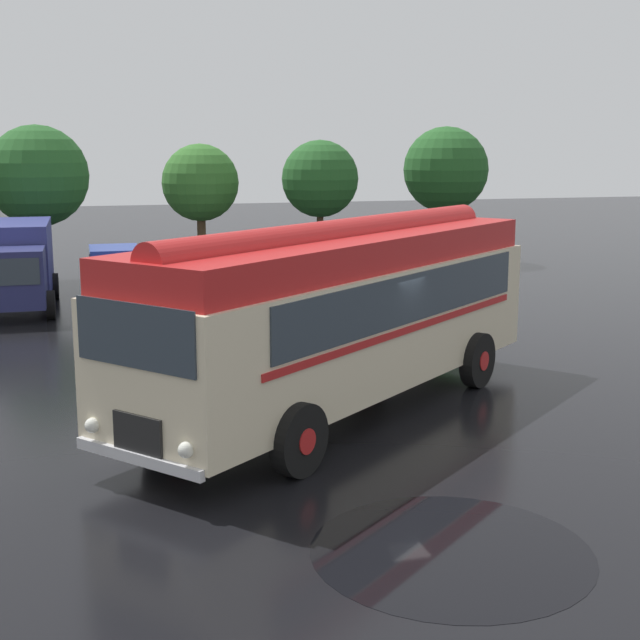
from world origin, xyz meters
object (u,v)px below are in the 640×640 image
object	(u,v)px
vintage_bus	(343,308)
car_mid_left	(209,271)
box_van	(15,262)
car_near_left	(115,274)

from	to	relation	value
vintage_bus	car_mid_left	world-z (taller)	vintage_bus
box_van	vintage_bus	bearing A→B (deg)	-64.24
car_near_left	car_mid_left	xyz separation A→B (m)	(2.91, -0.14, 0.00)
car_near_left	car_mid_left	size ratio (longest dim) A/B	0.96
car_near_left	box_van	size ratio (longest dim) A/B	0.73
vintage_bus	box_van	bearing A→B (deg)	115.76
car_mid_left	box_van	world-z (taller)	box_van
vintage_bus	car_mid_left	bearing A→B (deg)	91.48
vintage_bus	box_van	xyz separation A→B (m)	(-6.17, 12.80, -0.53)
car_mid_left	vintage_bus	bearing A→B (deg)	-88.52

